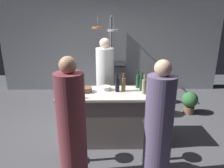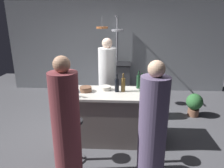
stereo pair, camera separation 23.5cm
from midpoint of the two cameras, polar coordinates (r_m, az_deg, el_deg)
ground_plane at (r=3.87m, az=-1.77°, el=-14.96°), size 9.00×9.00×0.00m
back_wall at (r=6.17m, az=-1.45°, el=10.23°), size 6.40×0.16×2.60m
kitchen_island at (r=3.65m, az=-1.84°, el=-8.96°), size 1.80×0.72×0.90m
stove_range at (r=5.95m, az=-1.43°, el=1.56°), size 0.80×0.64×0.89m
chef at (r=4.30m, az=-3.49°, el=0.24°), size 0.37×0.37×1.73m
bar_stool_right at (r=3.19m, az=8.46°, el=-15.02°), size 0.28×0.28×0.68m
guest_right at (r=2.65m, az=10.23°, el=-12.48°), size 0.35×0.35×1.65m
bar_stool_left at (r=3.20m, az=-11.58°, el=-15.02°), size 0.28×0.28×0.68m
guest_left at (r=2.68m, az=-13.62°, el=-11.97°), size 0.36×0.36×1.69m
overhead_pot_rack at (r=5.26m, az=-2.32°, el=12.77°), size 0.62×1.41×2.17m
potted_plant at (r=4.97m, az=19.52°, el=-4.56°), size 0.36×0.36×0.52m
pepper_mill at (r=3.27m, az=-14.71°, el=-2.24°), size 0.05×0.05×0.21m
wine_bottle_red at (r=3.54m, az=6.39°, el=0.08°), size 0.07×0.07×0.32m
wine_bottle_dark at (r=3.47m, az=-0.44°, el=-0.25°), size 0.07×0.07×0.31m
wine_bottle_amber at (r=3.49m, az=1.29°, el=-0.10°), size 0.07×0.07×0.32m
wine_bottle_white at (r=3.39m, az=6.97°, el=-0.68°), size 0.07×0.07×0.33m
wine_bottle_green at (r=3.69m, az=5.41°, el=0.82°), size 0.07×0.07×0.32m
wine_glass_near_left_guest at (r=3.23m, az=-10.96°, el=-2.22°), size 0.07×0.07×0.15m
wine_glass_by_chef at (r=3.28m, az=-12.23°, el=-1.99°), size 0.07×0.07×0.15m
mixing_bowl_wooden at (r=3.51m, az=-9.17°, el=-1.61°), size 0.20×0.20×0.08m
mixing_bowl_ceramic at (r=3.58m, az=-3.62°, el=-1.18°), size 0.18×0.18×0.07m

